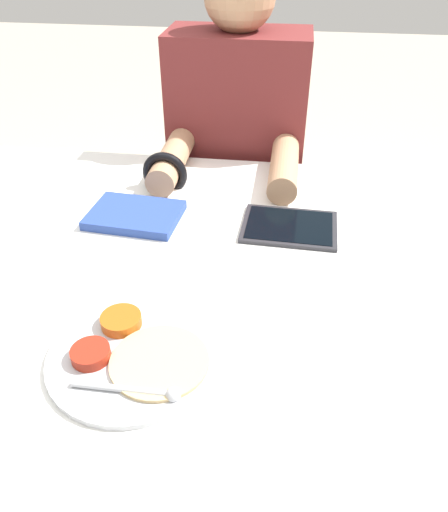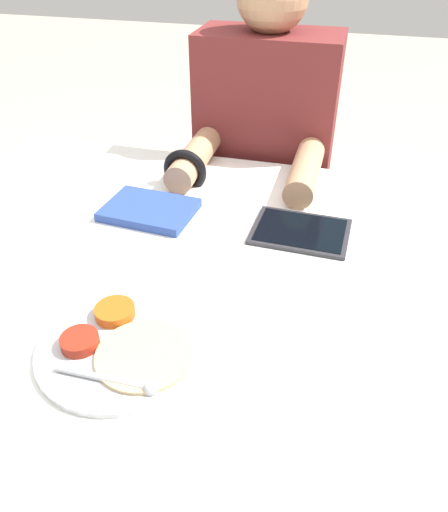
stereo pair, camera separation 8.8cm
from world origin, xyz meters
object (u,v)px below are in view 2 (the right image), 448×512
object	(u,v)px
red_notebook	(149,210)
person_diner	(262,198)
thali_tray	(121,345)
tablet_device	(301,231)

from	to	relation	value
red_notebook	person_diner	distance (m)	0.52
thali_tray	person_diner	size ratio (longest dim) A/B	0.21
red_notebook	tablet_device	distance (m)	0.34
thali_tray	tablet_device	distance (m)	0.46
thali_tray	red_notebook	distance (m)	0.41
red_notebook	thali_tray	bearing A→B (deg)	-74.38
thali_tray	red_notebook	size ratio (longest dim) A/B	1.27
person_diner	red_notebook	bearing A→B (deg)	-110.83
thali_tray	red_notebook	world-z (taller)	thali_tray
red_notebook	person_diner	size ratio (longest dim) A/B	0.17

